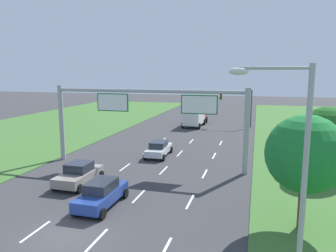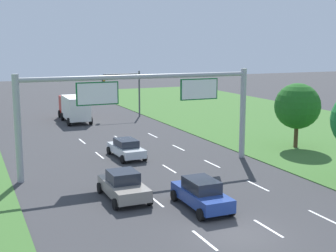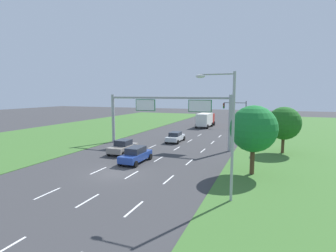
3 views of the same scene
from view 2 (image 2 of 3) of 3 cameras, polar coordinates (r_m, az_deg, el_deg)
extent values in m
plane|color=#38383A|center=(22.89, 8.45, -12.91)|extent=(200.00, 200.00, 0.00)
cube|color=white|center=(22.07, 4.47, -13.71)|extent=(0.14, 2.40, 0.01)
cube|color=white|center=(27.14, -1.55, -9.06)|extent=(0.14, 2.40, 0.01)
cube|color=white|center=(32.53, -5.54, -5.85)|extent=(0.14, 2.40, 0.01)
cube|color=white|center=(38.10, -8.35, -3.55)|extent=(0.14, 2.40, 0.01)
cube|color=white|center=(43.79, -10.43, -1.84)|extent=(0.14, 2.40, 0.01)
cube|color=white|center=(23.80, 12.11, -12.10)|extent=(0.14, 2.40, 0.01)
cube|color=white|center=(28.57, 5.04, -8.11)|extent=(0.14, 2.40, 0.01)
cube|color=white|center=(33.73, 0.15, -5.23)|extent=(0.14, 2.40, 0.01)
cube|color=white|center=(39.13, -3.39, -3.10)|extent=(0.14, 2.40, 0.01)
cube|color=white|center=(44.68, -6.05, -1.49)|extent=(0.14, 2.40, 0.01)
cube|color=white|center=(25.89, 18.53, -10.56)|extent=(0.14, 2.40, 0.01)
cube|color=white|center=(30.33, 10.90, -7.17)|extent=(0.14, 2.40, 0.01)
cube|color=white|center=(35.23, 5.38, -4.61)|extent=(0.14, 2.40, 0.01)
cube|color=white|center=(40.43, 1.27, -2.66)|extent=(0.14, 2.40, 0.01)
cube|color=white|center=(45.83, -1.88, -1.15)|extent=(0.14, 2.40, 0.01)
cube|color=gray|center=(27.35, -5.44, -7.53)|extent=(1.93, 4.27, 0.66)
cube|color=#232833|center=(27.24, -5.52, -6.16)|extent=(1.60, 1.73, 0.65)
cylinder|color=black|center=(28.63, -8.31, -7.47)|extent=(0.22, 0.64, 0.64)
cylinder|color=black|center=(29.17, -4.55, -7.06)|extent=(0.22, 0.64, 0.64)
cylinder|color=black|center=(25.74, -6.42, -9.46)|extent=(0.22, 0.64, 0.64)
cylinder|color=black|center=(26.34, -2.28, -8.94)|extent=(0.22, 0.64, 0.64)
cube|color=navy|center=(25.82, 4.10, -8.56)|extent=(1.77, 4.41, 0.68)
cube|color=#232833|center=(25.64, 4.10, -7.15)|extent=(1.46, 2.16, 0.63)
cylinder|color=black|center=(26.97, 0.77, -8.47)|extent=(0.22, 0.64, 0.64)
cylinder|color=black|center=(27.71, 4.17, -7.99)|extent=(0.22, 0.64, 0.64)
cylinder|color=black|center=(24.17, 4.00, -10.73)|extent=(0.22, 0.64, 0.64)
cylinder|color=black|center=(24.99, 7.69, -10.09)|extent=(0.22, 0.64, 0.64)
cube|color=silver|center=(36.98, -5.12, -2.92)|extent=(1.87, 4.43, 0.61)
cube|color=#232833|center=(36.84, -5.13, -2.04)|extent=(1.52, 2.15, 0.56)
cylinder|color=black|center=(38.27, -7.21, -2.98)|extent=(0.24, 0.65, 0.64)
cylinder|color=black|center=(38.84, -4.74, -2.74)|extent=(0.24, 0.65, 0.64)
cylinder|color=black|center=(35.26, -5.53, -4.07)|extent=(0.24, 0.65, 0.64)
cylinder|color=black|center=(35.88, -2.88, -3.79)|extent=(0.24, 0.65, 0.64)
cube|color=#B21E19|center=(57.85, -11.93, 2.53)|extent=(2.24, 2.15, 2.20)
cube|color=silver|center=(54.07, -11.18, 2.21)|extent=(2.47, 5.37, 2.51)
cylinder|color=black|center=(58.30, -13.07, 1.45)|extent=(0.30, 0.91, 0.90)
cylinder|color=black|center=(58.69, -10.90, 1.58)|extent=(0.30, 0.91, 0.90)
cylinder|color=black|center=(56.04, -12.77, 1.12)|extent=(0.30, 0.91, 0.90)
cylinder|color=black|center=(56.48, -10.35, 1.28)|extent=(0.30, 0.91, 0.90)
cylinder|color=black|center=(52.03, -12.00, 0.48)|extent=(0.30, 0.91, 0.90)
cylinder|color=black|center=(52.51, -9.40, 0.65)|extent=(0.30, 0.91, 0.90)
cylinder|color=#9EA0A5|center=(31.28, -17.82, -0.36)|extent=(0.44, 0.44, 7.00)
cylinder|color=#9EA0A5|center=(36.87, 9.10, 1.51)|extent=(0.44, 0.44, 7.00)
cylinder|color=#9EA0A5|center=(32.78, -3.29, 6.02)|extent=(16.80, 0.32, 0.32)
cube|color=#0C5B28|center=(31.92, -8.59, 3.94)|extent=(2.92, 0.12, 1.57)
cube|color=white|center=(31.86, -8.56, 3.93)|extent=(2.76, 0.01, 1.41)
cube|color=#0C5B28|center=(34.70, 3.81, 4.51)|extent=(3.03, 0.12, 1.57)
cube|color=white|center=(34.65, 3.86, 4.50)|extent=(2.87, 0.01, 1.41)
cylinder|color=#47494F|center=(57.70, -3.52, 3.96)|extent=(0.20, 0.20, 5.60)
cylinder|color=#47494F|center=(56.77, -5.69, 6.31)|extent=(4.50, 0.14, 0.14)
cube|color=black|center=(56.16, -7.87, 5.56)|extent=(0.32, 0.36, 1.10)
sphere|color=red|center=(55.94, -7.83, 5.92)|extent=(0.22, 0.22, 0.22)
sphere|color=orange|center=(55.97, -7.82, 5.55)|extent=(0.22, 0.22, 0.22)
sphere|color=green|center=(56.00, -7.81, 5.17)|extent=(0.22, 0.22, 0.22)
cylinder|color=#513823|center=(41.63, 15.33, -1.12)|extent=(0.35, 0.35, 2.18)
sphere|color=#1E5D1D|center=(41.23, 15.50, 2.36)|extent=(3.90, 3.90, 3.90)
camera|label=1|loc=(20.89, 54.91, 4.07)|focal=35.00mm
camera|label=3|loc=(24.30, 70.49, -0.87)|focal=28.00mm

